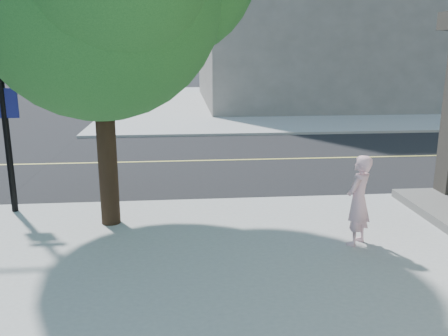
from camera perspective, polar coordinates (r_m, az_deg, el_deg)
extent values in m
plane|color=black|center=(11.92, -21.15, -4.55)|extent=(140.00, 140.00, 0.00)
cube|color=black|center=(16.12, -16.96, 0.54)|extent=(140.00, 9.00, 0.01)
cube|color=#A5A5A5|center=(34.12, 12.24, 7.81)|extent=(29.00, 25.00, 0.12)
imported|color=#FBBCCA|center=(8.93, 15.81, -3.78)|extent=(0.72, 0.71, 1.67)
cylinder|color=black|center=(9.69, -13.99, 4.32)|extent=(0.38, 0.38, 3.84)
cylinder|color=black|center=(11.08, -24.96, 7.07)|extent=(0.14, 0.14, 4.78)
cube|color=white|center=(11.00, -25.05, 10.01)|extent=(0.63, 0.04, 0.23)
cube|color=navy|center=(11.05, -24.74, 7.08)|extent=(0.51, 0.04, 0.63)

